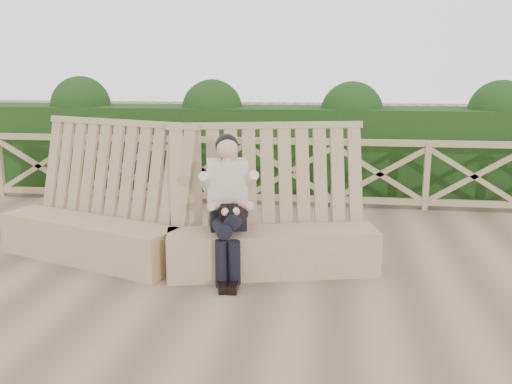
# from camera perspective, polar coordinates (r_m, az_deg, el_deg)

# --- Properties ---
(ground) EXTENTS (60.00, 60.00, 0.00)m
(ground) POSITION_cam_1_polar(r_m,az_deg,el_deg) (5.98, 0.66, -9.32)
(ground) COLOR brown
(ground) RESTS_ON ground
(bench) EXTENTS (4.49, 1.49, 1.62)m
(bench) POSITION_cam_1_polar(r_m,az_deg,el_deg) (6.52, -7.69, -3.76)
(bench) COLOR #886D4E
(bench) RESTS_ON ground
(woman) EXTENTS (0.53, 0.96, 1.52)m
(woman) POSITION_cam_1_polar(r_m,az_deg,el_deg) (6.07, -2.84, -0.92)
(woman) COLOR black
(woman) RESTS_ON ground
(guardrail) EXTENTS (10.10, 0.09, 1.10)m
(guardrail) POSITION_cam_1_polar(r_m,az_deg,el_deg) (9.19, 3.33, 2.03)
(guardrail) COLOR #8D7452
(guardrail) RESTS_ON ground
(hedge) EXTENTS (12.00, 1.20, 1.50)m
(hedge) POSITION_cam_1_polar(r_m,az_deg,el_deg) (10.34, 3.86, 4.30)
(hedge) COLOR black
(hedge) RESTS_ON ground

